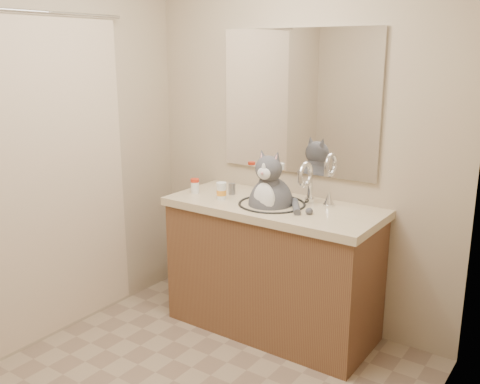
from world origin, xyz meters
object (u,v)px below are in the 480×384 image
at_px(pill_bottle_redcap, 195,186).
at_px(grey_canister, 232,189).
at_px(pill_bottle_orange, 221,191).
at_px(cat, 270,202).

bearing_deg(pill_bottle_redcap, grey_canister, 26.98).
height_order(pill_bottle_redcap, pill_bottle_orange, pill_bottle_orange).
bearing_deg(grey_canister, pill_bottle_orange, -83.39).
distance_m(cat, grey_canister, 0.34).
relative_size(pill_bottle_redcap, grey_canister, 1.31).
bearing_deg(pill_bottle_redcap, pill_bottle_orange, -5.75).
bearing_deg(pill_bottle_orange, cat, 12.98).
xyz_separation_m(pill_bottle_redcap, grey_canister, (0.22, 0.11, -0.01)).
xyz_separation_m(cat, pill_bottle_redcap, (-0.56, -0.05, 0.03)).
bearing_deg(pill_bottle_redcap, cat, 5.12).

